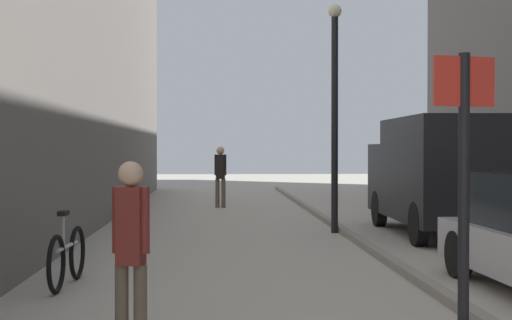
% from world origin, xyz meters
% --- Properties ---
extents(ground_plane, '(80.00, 80.00, 0.00)m').
position_xyz_m(ground_plane, '(0.00, 12.00, 0.00)').
color(ground_plane, '#A8A093').
extents(kerb_strip, '(0.16, 40.00, 0.12)m').
position_xyz_m(kerb_strip, '(1.58, 12.00, 0.06)').
color(kerb_strip, gray).
rests_on(kerb_strip, ground_plane).
extents(pedestrian_main_foreground, '(0.32, 0.23, 1.65)m').
position_xyz_m(pedestrian_main_foreground, '(-1.77, 5.00, 0.95)').
color(pedestrian_main_foreground, brown).
rests_on(pedestrian_main_foreground, ground_plane).
extents(pedestrian_mid_block, '(0.36, 0.25, 1.82)m').
position_xyz_m(pedestrian_mid_block, '(-0.92, 21.52, 1.05)').
color(pedestrian_mid_block, brown).
rests_on(pedestrian_mid_block, ground_plane).
extents(delivery_van, '(2.05, 5.19, 2.37)m').
position_xyz_m(delivery_van, '(3.50, 13.92, 1.27)').
color(delivery_van, black).
rests_on(delivery_van, ground_plane).
extents(street_sign_post, '(0.59, 0.18, 2.60)m').
position_xyz_m(street_sign_post, '(1.13, 5.14, 1.55)').
color(street_sign_post, black).
rests_on(street_sign_post, ground_plane).
extents(lamp_post, '(0.28, 0.28, 4.76)m').
position_xyz_m(lamp_post, '(1.41, 14.47, 2.72)').
color(lamp_post, black).
rests_on(lamp_post, ground_plane).
extents(bicycle_leaning, '(0.17, 1.77, 0.98)m').
position_xyz_m(bicycle_leaning, '(-2.95, 8.41, 0.38)').
color(bicycle_leaning, black).
rests_on(bicycle_leaning, ground_plane).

